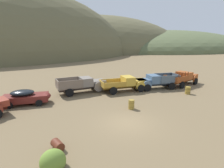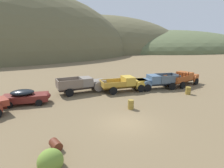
% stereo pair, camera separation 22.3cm
% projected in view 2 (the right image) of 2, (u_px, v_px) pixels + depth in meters
% --- Properties ---
extents(ground_plane, '(300.00, 300.00, 0.00)m').
position_uv_depth(ground_plane, '(126.00, 123.00, 14.61)').
color(ground_plane, brown).
extents(hill_far_left, '(104.55, 60.37, 38.13)m').
position_uv_depth(hill_far_left, '(102.00, 51.00, 102.35)').
color(hill_far_left, brown).
rests_on(hill_far_left, ground).
extents(hill_center, '(116.25, 84.80, 24.45)m').
position_uv_depth(hill_center, '(168.00, 49.00, 121.17)').
color(hill_center, '#56603D').
rests_on(hill_center, ground).
extents(car_oxblood, '(4.88, 2.63, 1.57)m').
position_uv_depth(car_oxblood, '(27.00, 96.00, 18.75)').
color(car_oxblood, maroon).
rests_on(car_oxblood, ground).
extents(truck_primer_gray, '(6.08, 2.45, 1.91)m').
position_uv_depth(truck_primer_gray, '(84.00, 84.00, 22.98)').
color(truck_primer_gray, '#3D322D').
rests_on(truck_primer_gray, ground).
extents(truck_faded_yellow, '(6.24, 3.07, 1.89)m').
position_uv_depth(truck_faded_yellow, '(127.00, 83.00, 23.57)').
color(truck_faded_yellow, brown).
rests_on(truck_faded_yellow, ground).
extents(truck_chalk_blue, '(6.08, 3.17, 1.91)m').
position_uv_depth(truck_chalk_blue, '(155.00, 81.00, 24.51)').
color(truck_chalk_blue, '#262D39').
rests_on(truck_chalk_blue, ground).
extents(truck_oxide_orange, '(6.29, 3.59, 2.16)m').
position_uv_depth(truck_oxide_orange, '(184.00, 78.00, 26.76)').
color(truck_oxide_orange, '#51220D').
rests_on(truck_oxide_orange, ground).
extents(oil_drum_foreground, '(0.65, 0.65, 0.91)m').
position_uv_depth(oil_drum_foreground, '(188.00, 91.00, 22.21)').
color(oil_drum_foreground, olive).
rests_on(oil_drum_foreground, ground).
extents(oil_drum_tipped, '(0.76, 0.97, 0.57)m').
position_uv_depth(oil_drum_tipped, '(56.00, 145.00, 11.12)').
color(oil_drum_tipped, '#5B2819').
rests_on(oil_drum_tipped, ground).
extents(oil_drum_spare, '(0.60, 0.60, 0.91)m').
position_uv_depth(oil_drum_spare, '(131.00, 104.00, 17.48)').
color(oil_drum_spare, olive).
rests_on(oil_drum_spare, ground).
extents(bush_front_left, '(1.35, 1.21, 1.35)m').
position_uv_depth(bush_front_left, '(50.00, 162.00, 9.44)').
color(bush_front_left, olive).
rests_on(bush_front_left, ground).
extents(bush_front_right, '(0.73, 0.73, 0.64)m').
position_uv_depth(bush_front_right, '(65.00, 87.00, 25.07)').
color(bush_front_right, '#5B8E42').
rests_on(bush_front_right, ground).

